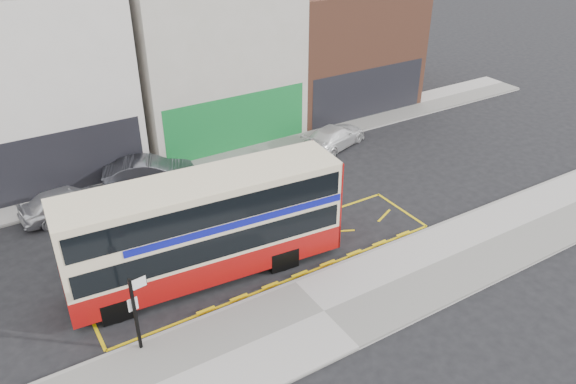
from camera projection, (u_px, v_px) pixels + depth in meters
ground at (289, 279)px, 21.31m from camera, size 120.00×120.00×0.00m
pavement at (324, 312)px, 19.57m from camera, size 40.00×4.00×0.15m
kerb at (295, 283)px, 20.99m from camera, size 40.00×0.15×0.15m
far_pavement at (179, 165)px, 29.40m from camera, size 50.00×3.00×0.15m
road_markings at (268, 257)px, 22.49m from camera, size 14.00×3.40×0.01m
terrace_left at (32, 64)px, 27.25m from camera, size 8.00×8.01×11.80m
terrace_green_shop at (202, 43)px, 31.46m from camera, size 9.00×8.01×11.30m
terrace_right at (333, 31)px, 35.79m from camera, size 9.00×8.01×10.30m
double_decker_bus at (206, 227)px, 20.51m from camera, size 10.44×3.16×4.11m
bus_stop_post at (136, 306)px, 17.25m from camera, size 0.69×0.14×2.77m
car_silver at (67, 202)px, 24.92m from camera, size 4.18×1.99×1.38m
car_grey at (149, 173)px, 27.26m from camera, size 4.65×2.89×1.45m
car_white at (334, 137)px, 31.20m from camera, size 4.65×3.07×1.25m
street_tree_right at (254, 85)px, 31.18m from camera, size 2.12×2.12×4.58m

